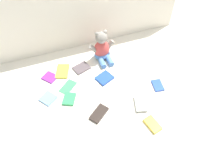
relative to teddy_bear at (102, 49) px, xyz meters
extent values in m
plane|color=silver|center=(-0.03, -0.18, -0.09)|extent=(3.20, 3.20, 0.00)
cube|color=silver|center=(-0.03, 0.22, 0.20)|extent=(1.54, 0.03, 0.59)
ellipsoid|color=#D84C47|center=(0.00, 0.01, -0.01)|extent=(0.13, 0.10, 0.16)
ellipsoid|color=#598CD1|center=(0.00, 0.00, -0.07)|extent=(0.13, 0.11, 0.06)
sphere|color=gray|center=(0.00, 0.00, 0.11)|extent=(0.09, 0.09, 0.09)
ellipsoid|color=#AEA599|center=(0.00, -0.03, 0.10)|extent=(0.04, 0.03, 0.03)
sphere|color=gray|center=(-0.03, 0.01, 0.14)|extent=(0.04, 0.04, 0.03)
sphere|color=gray|center=(0.03, 0.01, 0.14)|extent=(0.04, 0.04, 0.03)
cylinder|color=gray|center=(-0.07, 0.00, 0.02)|extent=(0.08, 0.04, 0.09)
cylinder|color=gray|center=(0.07, 0.01, 0.02)|extent=(0.08, 0.04, 0.09)
cylinder|color=#598CD1|center=(-0.03, -0.08, -0.07)|extent=(0.04, 0.09, 0.04)
cylinder|color=#598CD1|center=(0.04, -0.08, -0.07)|extent=(0.04, 0.09, 0.04)
cube|color=#2D231E|center=(-0.19, -0.49, -0.09)|extent=(0.15, 0.14, 0.02)
cube|color=white|center=(-0.14, -0.19, -0.09)|extent=(0.09, 0.13, 0.01)
cube|color=blue|center=(0.28, -0.42, -0.09)|extent=(0.08, 0.11, 0.01)
cube|color=yellow|center=(0.10, -0.68, -0.09)|extent=(0.09, 0.12, 0.02)
cube|color=yellow|center=(-0.34, -0.05, -0.09)|extent=(0.13, 0.16, 0.01)
cube|color=purple|center=(-0.44, -0.07, -0.09)|extent=(0.13, 0.13, 0.01)
cube|color=#55494E|center=(-0.19, -0.06, -0.09)|extent=(0.14, 0.13, 0.01)
cube|color=#3DA55F|center=(-0.33, -0.21, -0.09)|extent=(0.14, 0.14, 0.01)
cube|color=#9E92A2|center=(-0.07, -0.70, -0.09)|extent=(0.13, 0.13, 0.01)
cube|color=#224BAE|center=(-0.06, -0.22, -0.09)|extent=(0.14, 0.13, 0.02)
cube|color=#32A158|center=(-0.35, -0.32, -0.09)|extent=(0.11, 0.12, 0.02)
cube|color=#75A8E5|center=(-0.48, -0.26, -0.09)|extent=(0.13, 0.13, 0.01)
cube|color=#9DA19A|center=(0.10, -0.52, -0.09)|extent=(0.10, 0.14, 0.02)
camera|label=1|loc=(-0.34, -1.16, 1.09)|focal=33.00mm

